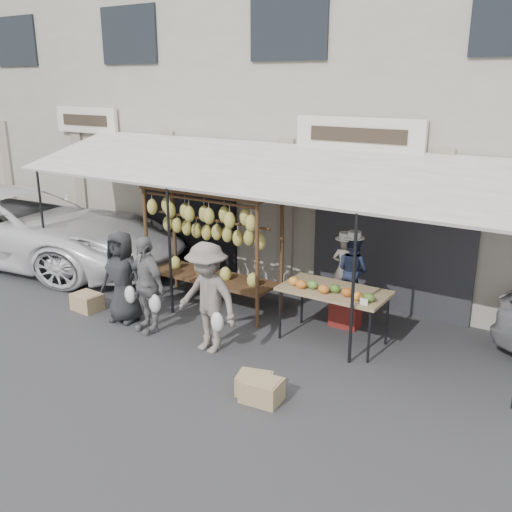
# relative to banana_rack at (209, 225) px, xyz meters

# --- Properties ---
(ground_plane) EXTENTS (90.00, 90.00, 0.00)m
(ground_plane) POSITION_rel_banana_rack_xyz_m (0.60, -1.79, -1.57)
(ground_plane) COLOR #2D2D30
(shophouse) EXTENTS (24.00, 6.15, 7.30)m
(shophouse) POSITION_rel_banana_rack_xyz_m (0.60, 4.70, 2.07)
(shophouse) COLOR #ABA495
(shophouse) RESTS_ON ground_plane
(awning) EXTENTS (10.00, 2.35, 2.92)m
(awning) POSITION_rel_banana_rack_xyz_m (0.61, 0.49, 1.00)
(awning) COLOR silver
(awning) RESTS_ON ground_plane
(banana_rack) EXTENTS (2.60, 0.90, 2.24)m
(banana_rack) POSITION_rel_banana_rack_xyz_m (0.00, 0.00, 0.00)
(banana_rack) COLOR #322012
(banana_rack) RESTS_ON ground_plane
(produce_table) EXTENTS (1.70, 0.90, 1.04)m
(produce_table) POSITION_rel_banana_rack_xyz_m (2.57, -0.18, -0.70)
(produce_table) COLOR tan
(produce_table) RESTS_ON ground_plane
(vendor_left) EXTENTS (0.44, 0.34, 1.08)m
(vendor_left) POSITION_rel_banana_rack_xyz_m (2.42, 0.56, -0.54)
(vendor_left) COLOR slate
(vendor_left) RESTS_ON stool_left
(vendor_right) EXTENTS (0.68, 0.60, 1.19)m
(vendor_right) POSITION_rel_banana_rack_xyz_m (2.58, 0.53, -0.54)
(vendor_right) COLOR #1A223A
(vendor_right) RESTS_ON stool_right
(customer_left) EXTENTS (0.86, 0.63, 1.62)m
(customer_left) POSITION_rel_banana_rack_xyz_m (-0.87, -1.37, -0.76)
(customer_left) COLOR #262628
(customer_left) RESTS_ON ground_plane
(customer_mid) EXTENTS (1.04, 0.64, 1.65)m
(customer_mid) POSITION_rel_banana_rack_xyz_m (-0.23, -1.44, -0.75)
(customer_mid) COLOR gray
(customer_mid) RESTS_ON ground_plane
(customer_right) EXTENTS (1.19, 0.76, 1.76)m
(customer_right) POSITION_rel_banana_rack_xyz_m (1.08, -1.47, -0.69)
(customer_right) COLOR slate
(customer_right) RESTS_ON ground_plane
(stool_left) EXTENTS (0.40, 0.40, 0.50)m
(stool_left) POSITION_rel_banana_rack_xyz_m (2.42, 0.56, -1.32)
(stool_left) COLOR maroon
(stool_left) RESTS_ON ground_plane
(stool_right) EXTENTS (0.39, 0.39, 0.44)m
(stool_right) POSITION_rel_banana_rack_xyz_m (2.58, 0.53, -1.35)
(stool_right) COLOR maroon
(stool_right) RESTS_ON ground_plane
(crate_near_a) EXTENTS (0.55, 0.47, 0.28)m
(crate_near_a) POSITION_rel_banana_rack_xyz_m (2.40, -2.16, -1.43)
(crate_near_a) COLOR tan
(crate_near_a) RESTS_ON ground_plane
(crate_near_b) EXTENTS (0.55, 0.44, 0.31)m
(crate_near_b) POSITION_rel_banana_rack_xyz_m (2.58, -2.27, -1.42)
(crate_near_b) COLOR tan
(crate_near_b) RESTS_ON ground_plane
(crate_far) EXTENTS (0.54, 0.43, 0.31)m
(crate_far) POSITION_rel_banana_rack_xyz_m (-1.80, -1.40, -1.42)
(crate_far) COLOR tan
(crate_far) RESTS_ON ground_plane
(van) EXTENTS (6.19, 3.48, 2.45)m
(van) POSITION_rel_banana_rack_xyz_m (-5.72, -0.10, -0.35)
(van) COLOR white
(van) RESTS_ON ground_plane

